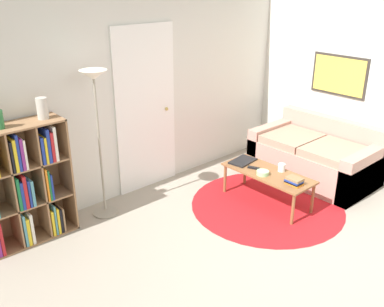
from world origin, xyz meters
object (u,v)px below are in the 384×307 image
at_px(couch, 316,157).
at_px(laptop, 243,161).
at_px(coffee_table, 268,175).
at_px(vase_on_shelf, 42,108).
at_px(bookshelf, 21,185).
at_px(bowl, 263,173).
at_px(cup, 282,168).
at_px(floor_lamp, 95,99).

distance_m(couch, laptop, 1.13).
relative_size(coffee_table, vase_on_shelf, 5.23).
distance_m(bookshelf, vase_on_shelf, 0.79).
relative_size(coffee_table, bowl, 7.74).
xyz_separation_m(laptop, vase_on_shelf, (-2.14, 0.73, 0.94)).
relative_size(laptop, cup, 3.98).
bearing_deg(cup, coffee_table, 148.42).
xyz_separation_m(couch, cup, (-0.93, -0.11, 0.16)).
xyz_separation_m(bookshelf, laptop, (2.46, -0.73, -0.22)).
bearing_deg(couch, laptop, 160.32).
bearing_deg(coffee_table, cup, -31.58).
height_order(cup, vase_on_shelf, vase_on_shelf).
xyz_separation_m(bookshelf, bowl, (2.35, -1.14, -0.21)).
relative_size(bookshelf, laptop, 3.37).
bearing_deg(bookshelf, coffee_table, -24.85).
height_order(bowl, cup, cup).
relative_size(floor_lamp, couch, 1.07).
bearing_deg(vase_on_shelf, couch, -19.20).
relative_size(couch, bowl, 10.88).
xyz_separation_m(bookshelf, vase_on_shelf, (0.32, 0.00, 0.72)).
bearing_deg(couch, floor_lamp, 158.60).
bearing_deg(vase_on_shelf, bowl, -29.35).
relative_size(bookshelf, floor_lamp, 0.75).
xyz_separation_m(floor_lamp, coffee_table, (1.59, -1.07, -1.00)).
bearing_deg(bowl, coffee_table, 1.38).
xyz_separation_m(laptop, bowl, (-0.11, -0.41, 0.01)).
distance_m(coffee_table, bowl, 0.12).
height_order(couch, laptop, couch).
bearing_deg(bookshelf, vase_on_shelf, 0.27).
bearing_deg(cup, laptop, 105.21).
bearing_deg(vase_on_shelf, laptop, -18.96).
height_order(coffee_table, cup, cup).
xyz_separation_m(couch, laptop, (-1.06, 0.38, 0.12)).
distance_m(floor_lamp, bowl, 2.06).
xyz_separation_m(couch, coffee_table, (-1.07, -0.03, 0.07)).
xyz_separation_m(bookshelf, cup, (2.60, -1.22, -0.18)).
xyz_separation_m(coffee_table, laptop, (0.01, 0.40, 0.05)).
height_order(couch, coffee_table, couch).
bearing_deg(vase_on_shelf, coffee_table, -28.11).
distance_m(couch, vase_on_shelf, 3.55).
bearing_deg(cup, vase_on_shelf, 151.67).
height_order(floor_lamp, coffee_table, floor_lamp).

